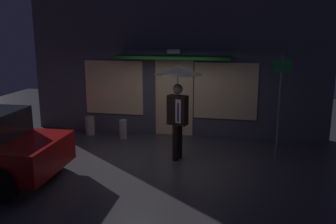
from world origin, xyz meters
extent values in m
plane|color=#38353A|center=(0.00, 0.00, 0.00)|extent=(18.00, 18.00, 0.00)
cube|color=#4C4C56|center=(0.00, 2.35, 2.02)|extent=(8.67, 0.30, 4.05)
cube|color=#F9D199|center=(0.00, 2.18, 1.10)|extent=(1.10, 0.04, 2.20)
cube|color=#F9D199|center=(-1.83, 2.18, 1.35)|extent=(1.78, 0.04, 1.60)
cube|color=#F9D199|center=(1.47, 2.18, 1.35)|extent=(1.78, 0.04, 1.60)
cube|color=white|center=(0.00, 2.10, 2.45)|extent=(0.36, 0.16, 0.12)
cube|color=#144C19|center=(0.00, 1.85, 2.30)|extent=(3.20, 0.70, 0.08)
cylinder|color=black|center=(0.43, 0.03, 0.43)|extent=(0.15, 0.15, 0.86)
cylinder|color=black|center=(0.49, 0.22, 0.43)|extent=(0.15, 0.15, 0.86)
cube|color=black|center=(0.46, 0.13, 1.21)|extent=(0.51, 0.36, 0.70)
cube|color=silver|center=(0.50, 0.00, 1.21)|extent=(0.14, 0.06, 0.56)
cube|color=#721966|center=(0.50, 0.00, 1.19)|extent=(0.05, 0.04, 0.45)
sphere|color=tan|center=(0.46, 0.13, 1.71)|extent=(0.24, 0.24, 0.24)
cylinder|color=slate|center=(0.46, 0.13, 1.75)|extent=(0.02, 0.02, 1.01)
cone|color=black|center=(0.46, 0.13, 2.15)|extent=(1.11, 1.11, 0.20)
cylinder|color=black|center=(-2.32, -0.95, 0.32)|extent=(0.65, 0.24, 0.64)
cylinder|color=black|center=(-2.27, -2.71, 0.32)|extent=(0.65, 0.24, 0.64)
cylinder|color=#595B60|center=(2.80, 0.61, 1.25)|extent=(0.07, 0.07, 2.50)
cube|color=#198C33|center=(2.80, 0.59, 2.25)|extent=(0.40, 0.02, 0.30)
cylinder|color=#9E998E|center=(-1.36, 1.51, 0.27)|extent=(0.22, 0.22, 0.54)
cylinder|color=#9E998E|center=(-2.43, 1.68, 0.27)|extent=(0.27, 0.27, 0.54)
camera|label=1|loc=(1.89, -8.16, 3.09)|focal=39.37mm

